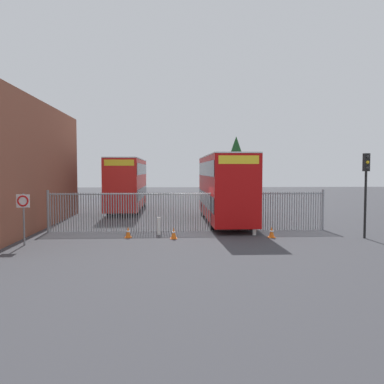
{
  "coord_description": "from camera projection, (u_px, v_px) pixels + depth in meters",
  "views": [
    {
      "loc": [
        -1.43,
        -21.89,
        3.43
      ],
      "look_at": [
        0.0,
        4.0,
        2.0
      ],
      "focal_mm": 36.31,
      "sensor_mm": 36.0,
      "label": 1
    }
  ],
  "objects": [
    {
      "name": "speed_limit_sign_post",
      "position": [
        23.0,
        207.0,
        17.7
      ],
      "size": [
        0.6,
        0.14,
        2.4
      ],
      "color": "slate",
      "rests_on": "ground"
    },
    {
      "name": "tree_tall_back",
      "position": [
        236.0,
        156.0,
        50.79
      ],
      "size": [
        3.51,
        3.51,
        7.91
      ],
      "color": "#4C3823",
      "rests_on": "ground"
    },
    {
      "name": "traffic_cone_mid_forecourt",
      "position": [
        272.0,
        232.0,
        19.85
      ],
      "size": [
        0.34,
        0.34,
        0.59
      ],
      "color": "orange",
      "rests_on": "ground"
    },
    {
      "name": "traffic_cone_near_kerb",
      "position": [
        128.0,
        232.0,
        19.81
      ],
      "size": [
        0.34,
        0.34,
        0.59
      ],
      "color": "orange",
      "rests_on": "ground"
    },
    {
      "name": "palisade_fence",
      "position": [
        188.0,
        210.0,
        22.01
      ],
      "size": [
        15.76,
        0.14,
        2.35
      ],
      "color": "gray",
      "rests_on": "ground"
    },
    {
      "name": "ground_plane",
      "position": [
        189.0,
        215.0,
        30.07
      ],
      "size": [
        100.0,
        100.0,
        0.0
      ],
      "primitive_type": "plane",
      "color": "#3D3D42"
    },
    {
      "name": "double_decker_bus_behind_fence_left",
      "position": [
        128.0,
        182.0,
        33.15
      ],
      "size": [
        2.54,
        10.81,
        4.42
      ],
      "color": "red",
      "rests_on": "ground"
    },
    {
      "name": "double_decker_bus_near_gate",
      "position": [
        224.0,
        186.0,
        25.6
      ],
      "size": [
        2.54,
        10.81,
        4.42
      ],
      "color": "#B70C0C",
      "rests_on": "ground"
    },
    {
      "name": "traffic_light_kerbside",
      "position": [
        366.0,
        179.0,
        19.53
      ],
      "size": [
        0.28,
        0.33,
        4.3
      ],
      "color": "black",
      "rests_on": "ground"
    },
    {
      "name": "bollard_near_left",
      "position": [
        159.0,
        226.0,
        20.71
      ],
      "size": [
        0.2,
        0.2,
        0.95
      ],
      "primitive_type": "cylinder",
      "color": "silver",
      "rests_on": "ground"
    },
    {
      "name": "traffic_cone_by_gate",
      "position": [
        174.0,
        233.0,
        19.51
      ],
      "size": [
        0.34,
        0.34,
        0.59
      ],
      "color": "orange",
      "rests_on": "ground"
    },
    {
      "name": "bollard_center_front",
      "position": [
        254.0,
        226.0,
        20.68
      ],
      "size": [
        0.2,
        0.2,
        0.95
      ],
      "primitive_type": "cylinder",
      "color": "silver",
      "rests_on": "ground"
    }
  ]
}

